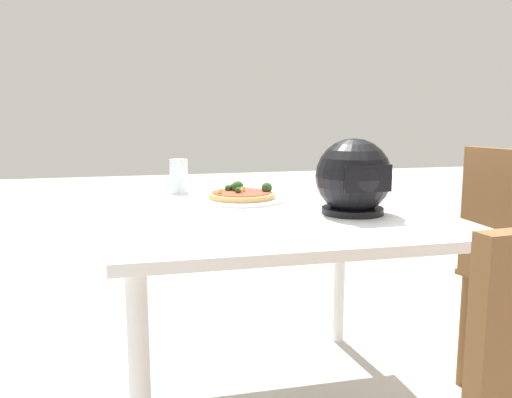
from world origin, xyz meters
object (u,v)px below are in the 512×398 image
dining_table (271,231)px  drinking_glass (179,176)px  pizza (242,194)px  motorcycle_helmet (353,178)px

dining_table → drinking_glass: bearing=-57.9°
dining_table → pizza: pizza is taller
drinking_glass → dining_table: bearing=122.1°
motorcycle_helmet → drinking_glass: size_ratio=1.78×
pizza → drinking_glass: bearing=-50.5°
pizza → drinking_glass: size_ratio=1.79×
dining_table → drinking_glass: 0.51m
dining_table → motorcycle_helmet: bearing=147.7°
pizza → dining_table: bearing=109.5°
dining_table → pizza: (0.06, -0.17, 0.10)m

